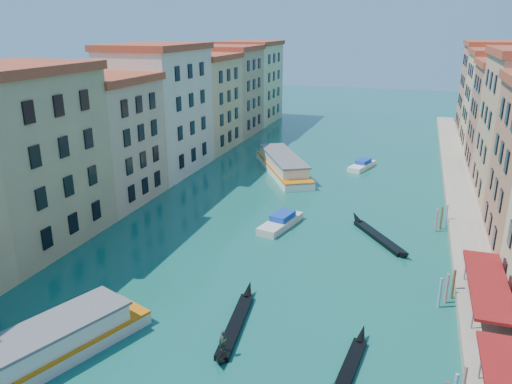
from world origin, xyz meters
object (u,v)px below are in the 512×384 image
Objects in this scene: vaporetto_far at (283,165)px; gondola_fore at (236,323)px; vaporetto_near at (29,355)px; gondola_right at (346,373)px.

vaporetto_far is 45.93m from gondola_fore.
vaporetto_near reaches higher than gondola_right.
gondola_right is at bearing -99.43° from vaporetto_far.
gondola_fore reaches higher than gondola_right.
vaporetto_near is 0.93× the size of vaporetto_far.
vaporetto_near is 1.57× the size of gondola_fore.
gondola_fore is at bearing 166.02° from gondola_right.
gondola_right is (17.80, -48.70, -0.98)m from vaporetto_far.
vaporetto_far reaches higher than gondola_fore.
gondola_right is at bearing -26.53° from gondola_fore.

